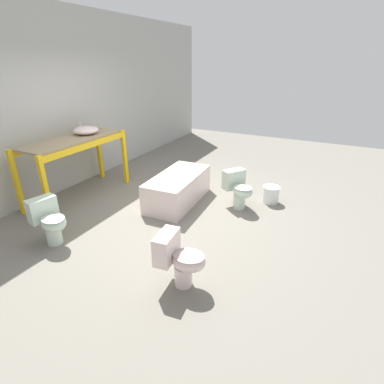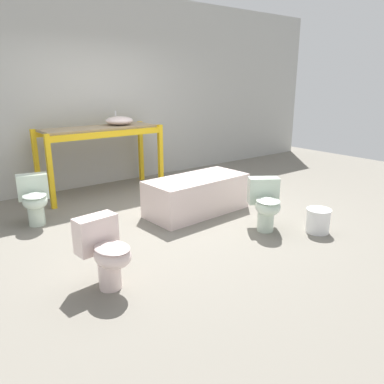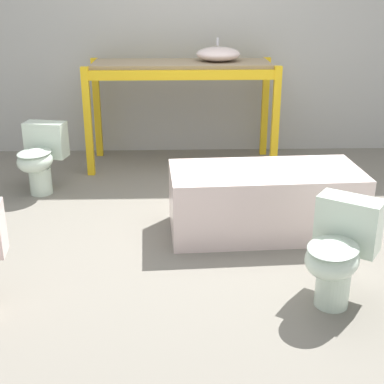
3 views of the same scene
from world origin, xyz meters
TOP-DOWN VIEW (x-y plane):
  - ground_plane at (0.00, 0.00)m, footprint 12.00×12.00m
  - warehouse_wall_rear at (0.00, 2.17)m, footprint 10.80×0.08m
  - shelving_rack at (-0.13, 1.62)m, footprint 1.91×0.73m
  - sink_basin at (0.25, 1.65)m, footprint 0.44×0.44m
  - bathtub_main at (0.48, -0.10)m, footprint 1.46×0.74m
  - toilet_near at (0.75, -1.11)m, footprint 0.58×0.63m
  - toilet_far at (-1.37, -1.16)m, footprint 0.39×0.57m
  - toilet_extra at (-1.42, 0.81)m, footprint 0.44×0.59m
  - bucket_white at (1.19, -1.56)m, footprint 0.29×0.29m

SIDE VIEW (x-z plane):
  - ground_plane at x=0.00m, z-range 0.00..0.00m
  - bucket_white at x=1.19m, z-range 0.01..0.30m
  - bathtub_main at x=0.48m, z-range 0.04..0.54m
  - toilet_near at x=0.75m, z-range 0.04..0.66m
  - toilet_far at x=-1.37m, z-range 0.04..0.66m
  - toilet_extra at x=-1.42m, z-range 0.04..0.66m
  - shelving_rack at x=-0.13m, z-range 0.36..1.43m
  - sink_basin at x=0.25m, z-range 1.03..1.25m
  - warehouse_wall_rear at x=0.00m, z-range 0.00..3.20m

